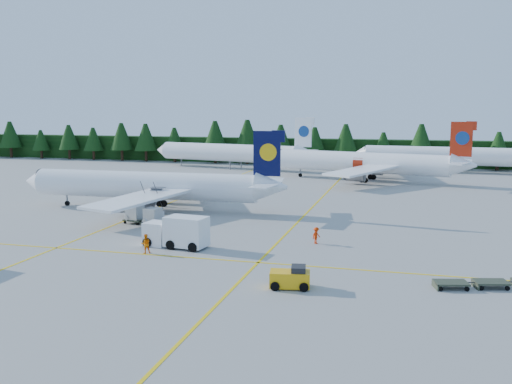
% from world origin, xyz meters
% --- Properties ---
extents(ground, '(320.00, 320.00, 0.00)m').
position_xyz_m(ground, '(0.00, 0.00, 0.00)').
color(ground, gray).
rests_on(ground, ground).
extents(taxi_stripe_a, '(0.25, 120.00, 0.01)m').
position_xyz_m(taxi_stripe_a, '(-14.00, 20.00, 0.01)').
color(taxi_stripe_a, yellow).
rests_on(taxi_stripe_a, ground).
extents(taxi_stripe_b, '(0.25, 120.00, 0.01)m').
position_xyz_m(taxi_stripe_b, '(6.00, 20.00, 0.01)').
color(taxi_stripe_b, yellow).
rests_on(taxi_stripe_b, ground).
extents(taxi_stripe_cross, '(80.00, 0.25, 0.01)m').
position_xyz_m(taxi_stripe_cross, '(0.00, -6.00, 0.01)').
color(taxi_stripe_cross, yellow).
rests_on(taxi_stripe_cross, ground).
extents(treeline_hedge, '(220.00, 4.00, 6.00)m').
position_xyz_m(treeline_hedge, '(0.00, 82.00, 3.00)').
color(treeline_hedge, black).
rests_on(treeline_hedge, ground).
extents(airliner_navy, '(36.00, 29.64, 10.47)m').
position_xyz_m(airliner_navy, '(-15.74, 15.45, 3.15)').
color(airliner_navy, white).
rests_on(airliner_navy, ground).
extents(airliner_red, '(37.11, 30.18, 10.97)m').
position_xyz_m(airliner_red, '(9.28, 53.26, 3.30)').
color(airliner_red, white).
rests_on(airliner_red, ground).
extents(airliner_far_left, '(38.32, 11.31, 11.28)m').
position_xyz_m(airliner_far_left, '(-21.24, 67.33, 3.54)').
color(airliner_far_left, white).
rests_on(airliner_far_left, ground).
extents(airliner_far_right, '(37.82, 5.93, 10.99)m').
position_xyz_m(airliner_far_right, '(24.33, 72.07, 3.45)').
color(airliner_far_right, white).
rests_on(airliner_far_right, ground).
extents(airstairs, '(3.93, 5.33, 3.50)m').
position_xyz_m(airstairs, '(-11.85, 9.24, 0.76)').
color(airstairs, white).
rests_on(airstairs, ground).
extents(service_truck, '(6.53, 3.08, 3.03)m').
position_xyz_m(service_truck, '(-3.08, -2.61, 1.50)').
color(service_truck, white).
rests_on(service_truck, ground).
extents(baggage_tug, '(3.18, 2.05, 1.59)m').
position_xyz_m(baggage_tug, '(10.15, -12.13, 0.78)').
color(baggage_tug, '#F6AF0D').
rests_on(baggage_tug, ground).
extents(dolly_train, '(11.38, 4.86, 0.14)m').
position_xyz_m(dolly_train, '(26.00, -7.78, 0.45)').
color(dolly_train, '#363D2C').
rests_on(dolly_train, ground).
extents(uld_pair, '(5.38, 3.30, 1.78)m').
position_xyz_m(uld_pair, '(-10.73, 6.14, 1.20)').
color(uld_pair, '#363D2C').
rests_on(uld_pair, ground).
extents(crew_a, '(0.74, 0.56, 1.81)m').
position_xyz_m(crew_a, '(-7.25, -0.75, 0.91)').
color(crew_a, '#DC4604').
rests_on(crew_a, ground).
extents(crew_b, '(1.11, 1.07, 1.80)m').
position_xyz_m(crew_b, '(-4.83, -5.58, 0.90)').
color(crew_b, orange).
rests_on(crew_b, ground).
extents(crew_c, '(0.75, 0.82, 1.65)m').
position_xyz_m(crew_c, '(9.77, 2.20, 0.83)').
color(crew_c, red).
rests_on(crew_c, ground).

